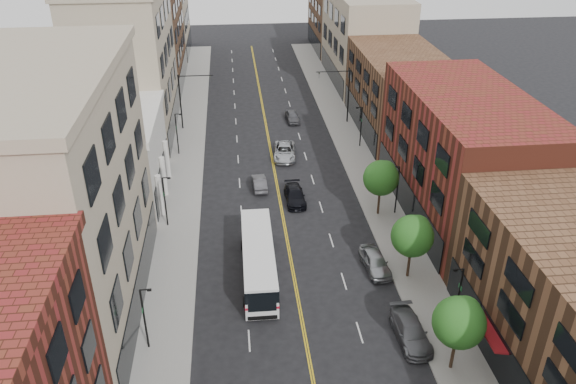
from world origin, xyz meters
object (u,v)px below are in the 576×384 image
object	(u,v)px
city_bus	(258,258)
car_parked_mid	(411,331)
car_lane_behind	(259,183)
car_lane_b	(285,151)
car_parked_far	(375,262)
car_lane_c	(292,116)
car_lane_a	(295,196)

from	to	relation	value
city_bus	car_parked_mid	world-z (taller)	city_bus
city_bus	car_lane_behind	bearing A→B (deg)	86.85
car_parked_mid	car_lane_b	distance (m)	31.55
car_parked_far	car_lane_c	xyz separation A→B (m)	(-3.21, 33.89, -0.08)
car_lane_behind	car_lane_a	world-z (taller)	car_lane_a
car_parked_far	car_lane_behind	world-z (taller)	car_parked_far
car_lane_c	car_lane_a	bearing A→B (deg)	-99.00
car_lane_a	car_lane_c	world-z (taller)	car_lane_c
car_parked_far	car_lane_behind	distance (m)	17.62
car_lane_behind	car_lane_c	bearing A→B (deg)	-109.33
car_lane_b	car_parked_far	bearing A→B (deg)	-70.49
car_parked_far	car_lane_a	size ratio (longest dim) A/B	0.96
car_parked_far	car_lane_c	size ratio (longest dim) A/B	1.12
city_bus	car_lane_b	size ratio (longest dim) A/B	2.09
car_lane_a	car_lane_c	distance (m)	21.96
car_parked_mid	car_lane_behind	xyz separation A→B (m)	(-9.31, 23.63, -0.08)
city_bus	car_lane_b	xyz separation A→B (m)	(4.37, 22.43, -0.95)
car_lane_a	car_lane_b	bearing A→B (deg)	88.87
car_lane_c	car_lane_behind	bearing A→B (deg)	-110.01
car_parked_far	car_lane_c	bearing A→B (deg)	90.12
car_lane_behind	car_lane_b	xyz separation A→B (m)	(3.41, 7.37, 0.12)
car_parked_far	car_lane_behind	size ratio (longest dim) A/B	1.16
car_parked_mid	car_parked_far	size ratio (longest dim) A/B	1.10
car_lane_behind	car_lane_c	distance (m)	19.44
car_lane_a	car_parked_mid	bearing A→B (deg)	-75.00
car_lane_b	car_lane_c	bearing A→B (deg)	85.19
car_lane_a	car_lane_c	bearing A→B (deg)	83.19
car_lane_b	car_lane_c	world-z (taller)	car_lane_b
car_lane_b	car_lane_c	xyz separation A→B (m)	(2.18, 11.26, -0.07)
car_lane_behind	car_lane_b	bearing A→B (deg)	-117.48
car_lane_behind	city_bus	bearing A→B (deg)	83.73
car_lane_a	car_lane_b	distance (m)	10.59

